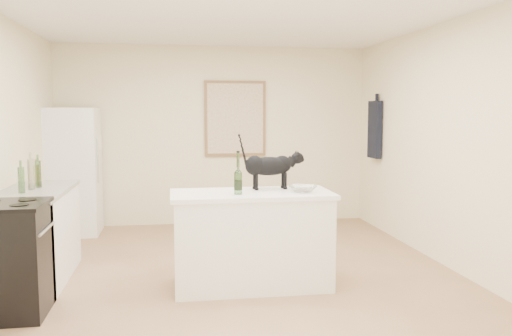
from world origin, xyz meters
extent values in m
plane|color=#9E7354|center=(0.00, 0.00, 0.00)|extent=(5.50, 5.50, 0.00)
plane|color=white|center=(0.00, 0.00, 2.60)|extent=(5.50, 5.50, 0.00)
plane|color=beige|center=(0.00, 2.75, 1.30)|extent=(4.50, 0.00, 4.50)
plane|color=beige|center=(0.00, -2.75, 1.30)|extent=(4.50, 0.00, 4.50)
plane|color=beige|center=(2.25, 0.00, 1.30)|extent=(0.00, 5.50, 5.50)
cube|color=white|center=(0.10, -0.20, 0.43)|extent=(1.44, 0.67, 0.86)
cube|color=white|center=(0.10, -0.20, 0.88)|extent=(1.50, 0.70, 0.04)
cube|color=white|center=(-1.95, 0.30, 0.43)|extent=(0.60, 1.40, 0.86)
cube|color=gray|center=(-1.95, 0.30, 0.88)|extent=(0.62, 1.44, 0.04)
cube|color=black|center=(-1.95, -0.60, 0.45)|extent=(0.60, 0.60, 0.90)
cube|color=white|center=(-1.95, 2.35, 0.85)|extent=(0.68, 0.68, 1.70)
cube|color=brown|center=(0.30, 2.72, 1.55)|extent=(0.90, 0.03, 1.10)
cube|color=beige|center=(0.30, 2.70, 1.55)|extent=(0.82, 0.00, 1.02)
cube|color=black|center=(2.19, 2.05, 1.40)|extent=(0.08, 0.34, 0.80)
cylinder|color=#285D25|center=(-0.04, -0.30, 1.07)|extent=(0.10, 0.10, 0.35)
imported|color=white|center=(0.57, -0.29, 0.93)|extent=(0.32, 0.32, 0.06)
cube|color=white|center=(-1.60, 2.44, 1.23)|extent=(0.04, 0.16, 0.20)
cylinder|color=gray|center=(-1.97, 0.30, 1.05)|extent=(0.06, 0.06, 0.30)
cylinder|color=brown|center=(-1.98, 0.54, 1.01)|extent=(0.06, 0.06, 0.22)
cylinder|color=#16441B|center=(-1.94, 0.45, 1.03)|extent=(0.06, 0.06, 0.27)
cylinder|color=#1E581E|center=(-2.00, 0.07, 1.02)|extent=(0.06, 0.06, 0.24)
camera|label=1|loc=(-0.63, -5.02, 1.64)|focal=37.13mm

